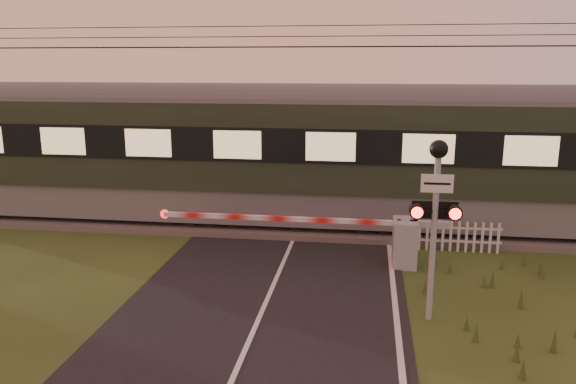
# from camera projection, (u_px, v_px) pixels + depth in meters

# --- Properties ---
(ground) EXTENTS (160.00, 160.00, 0.00)m
(ground) POSITION_uv_depth(u_px,v_px,m) (261.00, 314.00, 11.56)
(ground) COLOR #2D3C17
(ground) RESTS_ON ground
(road) EXTENTS (6.00, 140.00, 0.03)m
(road) POSITION_uv_depth(u_px,v_px,m) (260.00, 318.00, 11.33)
(road) COLOR black
(road) RESTS_ON ground
(track_bed) EXTENTS (140.00, 3.40, 0.39)m
(track_bed) POSITION_uv_depth(u_px,v_px,m) (300.00, 223.00, 17.82)
(track_bed) COLOR #47423D
(track_bed) RESTS_ON ground
(overhead_wires) EXTENTS (120.00, 0.62, 0.62)m
(overhead_wires) POSITION_uv_depth(u_px,v_px,m) (301.00, 39.00, 16.53)
(overhead_wires) COLOR black
(overhead_wires) RESTS_ON ground
(boom_gate) EXTENTS (7.53, 0.92, 1.22)m
(boom_gate) POSITION_uv_depth(u_px,v_px,m) (390.00, 239.00, 14.27)
(boom_gate) COLOR gray
(boom_gate) RESTS_ON ground
(crossing_signal) EXTENTS (0.93, 0.37, 3.64)m
(crossing_signal) POSITION_uv_depth(u_px,v_px,m) (436.00, 199.00, 10.77)
(crossing_signal) COLOR gray
(crossing_signal) RESTS_ON ground
(picket_fence) EXTENTS (2.29, 0.07, 0.85)m
(picket_fence) POSITION_uv_depth(u_px,v_px,m) (459.00, 236.00, 15.27)
(picket_fence) COLOR silver
(picket_fence) RESTS_ON ground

